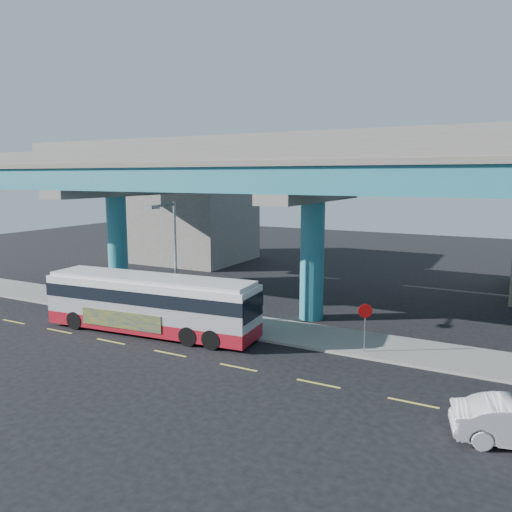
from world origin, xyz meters
The scene contains 9 objects.
ground centered at (0.00, 0.00, 0.00)m, with size 120.00×120.00×0.00m, color black.
sidewalk centered at (0.00, 5.50, 0.07)m, with size 70.00×4.00×0.15m, color gray.
lane_markings centered at (0.00, -0.30, 0.01)m, with size 58.00×0.12×0.01m.
viaduct centered at (0.00, 9.11, 9.14)m, with size 52.00×12.40×11.70m.
building_concrete centered at (-20.00, 24.00, 4.50)m, with size 12.00×10.00×9.00m, color gray.
transit_bus centered at (-7.10, 2.04, 1.81)m, with size 13.03×3.84×3.30m.
parked_car centered at (-12.81, 5.67, 0.74)m, with size 3.56×1.68×1.18m, color #2F3035.
street_lamp centered at (-6.74, 3.45, 4.93)m, with size 0.50×2.41×7.32m.
stop_sign centered at (4.75, 4.18, 1.94)m, with size 0.67×0.38×2.49m.
Camera 1 is at (11.14, -19.69, 8.91)m, focal length 35.00 mm.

